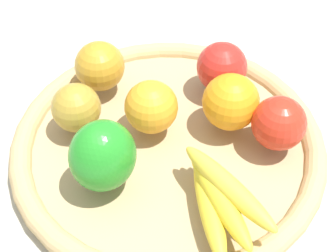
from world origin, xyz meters
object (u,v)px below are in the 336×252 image
object	(u,v)px
apple_3	(279,123)
bell_pepper	(103,156)
banana_bunch	(219,197)
apple_0	(100,66)
orange_1	(151,107)
orange_0	(231,102)
apple_1	(76,108)
apple_2	(222,67)

from	to	relation	value
apple_3	bell_pepper	bearing A→B (deg)	23.32
banana_bunch	apple_0	world-z (taller)	apple_0
orange_1	bell_pepper	size ratio (longest dim) A/B	0.76
apple_0	orange_0	bearing A→B (deg)	164.21
bell_pepper	apple_1	world-z (taller)	bell_pepper
apple_3	apple_2	world-z (taller)	apple_2
bell_pepper	apple_0	world-z (taller)	bell_pepper
apple_3	banana_bunch	bearing A→B (deg)	58.92
orange_0	apple_3	size ratio (longest dim) A/B	1.08
banana_bunch	apple_3	size ratio (longest dim) A/B	2.15
orange_1	banana_bunch	xyz separation A→B (m)	(-0.10, 0.13, -0.01)
apple_2	apple_1	distance (m)	0.23
apple_3	orange_1	bearing A→B (deg)	-3.14
orange_0	apple_2	world-z (taller)	orange_0
bell_pepper	apple_2	size ratio (longest dim) A/B	1.30
orange_1	orange_0	distance (m)	0.11
bell_pepper	apple_1	distance (m)	0.11
orange_0	apple_0	size ratio (longest dim) A/B	1.06
apple_2	apple_1	bearing A→B (deg)	28.65
orange_1	apple_3	xyz separation A→B (m)	(-0.18, 0.01, -0.00)
orange_1	orange_0	size ratio (longest dim) A/B	0.93
bell_pepper	apple_3	size ratio (longest dim) A/B	1.33
banana_bunch	apple_1	xyz separation A→B (m)	(0.21, -0.12, 0.01)
apple_0	bell_pepper	bearing A→B (deg)	103.84
orange_0	orange_1	bearing A→B (deg)	10.77
apple_3	apple_2	xyz separation A→B (m)	(0.08, -0.11, 0.00)
orange_1	banana_bunch	distance (m)	0.17
apple_1	banana_bunch	bearing A→B (deg)	149.86
bell_pepper	banana_bunch	xyz separation A→B (m)	(-0.15, 0.03, -0.02)
banana_bunch	apple_2	world-z (taller)	apple_2
bell_pepper	apple_3	world-z (taller)	bell_pepper
apple_2	apple_1	xyz separation A→B (m)	(0.20, 0.11, -0.00)
orange_0	banana_bunch	bearing A→B (deg)	87.34
orange_1	apple_1	world-z (taller)	orange_1
bell_pepper	apple_3	xyz separation A→B (m)	(-0.22, -0.10, -0.01)
bell_pepper	orange_0	size ratio (longest dim) A/B	1.23
apple_0	apple_3	bearing A→B (deg)	161.91
orange_1	bell_pepper	world-z (taller)	bell_pepper
apple_3	apple_0	bearing A→B (deg)	-18.09
apple_3	orange_0	bearing A→B (deg)	-24.65
orange_1	apple_2	xyz separation A→B (m)	(-0.09, -0.10, 0.00)
apple_0	apple_1	size ratio (longest dim) A/B	1.09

